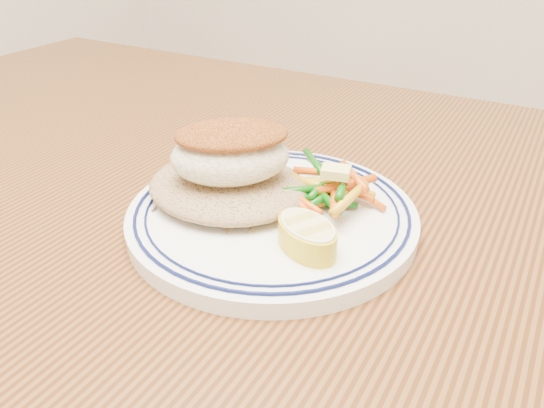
{
  "coord_description": "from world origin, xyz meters",
  "views": [
    {
      "loc": [
        0.2,
        -0.36,
        1.0
      ],
      "look_at": [
        -0.0,
        -0.0,
        0.77
      ],
      "focal_mm": 35.0,
      "sensor_mm": 36.0,
      "label": 1
    }
  ],
  "objects_px": {
    "vegetable_pile": "(327,189)",
    "dining_table": "(276,306)",
    "rice_pilaf": "(228,183)",
    "fish_fillet": "(230,151)",
    "lemon_wedge": "(307,235)",
    "plate": "(272,214)"
  },
  "relations": [
    {
      "from": "vegetable_pile",
      "to": "dining_table",
      "type": "bearing_deg",
      "value": -138.49
    },
    {
      "from": "rice_pilaf",
      "to": "vegetable_pile",
      "type": "relative_size",
      "value": 1.48
    },
    {
      "from": "dining_table",
      "to": "fish_fillet",
      "type": "xyz_separation_m",
      "value": [
        -0.04,
        -0.01,
        0.16
      ]
    },
    {
      "from": "dining_table",
      "to": "lemon_wedge",
      "type": "distance_m",
      "value": 0.14
    },
    {
      "from": "dining_table",
      "to": "lemon_wedge",
      "type": "height_order",
      "value": "lemon_wedge"
    },
    {
      "from": "rice_pilaf",
      "to": "lemon_wedge",
      "type": "distance_m",
      "value": 0.11
    },
    {
      "from": "rice_pilaf",
      "to": "lemon_wedge",
      "type": "xyz_separation_m",
      "value": [
        0.1,
        -0.04,
        -0.0
      ]
    },
    {
      "from": "vegetable_pile",
      "to": "lemon_wedge",
      "type": "height_order",
      "value": "vegetable_pile"
    },
    {
      "from": "lemon_wedge",
      "to": "vegetable_pile",
      "type": "bearing_deg",
      "value": 103.12
    },
    {
      "from": "plate",
      "to": "rice_pilaf",
      "type": "relative_size",
      "value": 1.71
    },
    {
      "from": "plate",
      "to": "fish_fillet",
      "type": "relative_size",
      "value": 2.0
    },
    {
      "from": "dining_table",
      "to": "plate",
      "type": "distance_m",
      "value": 0.11
    },
    {
      "from": "lemon_wedge",
      "to": "plate",
      "type": "bearing_deg",
      "value": 143.39
    },
    {
      "from": "fish_fillet",
      "to": "vegetable_pile",
      "type": "height_order",
      "value": "fish_fillet"
    },
    {
      "from": "rice_pilaf",
      "to": "fish_fillet",
      "type": "bearing_deg",
      "value": -25.55
    },
    {
      "from": "dining_table",
      "to": "rice_pilaf",
      "type": "bearing_deg",
      "value": -176.09
    },
    {
      "from": "dining_table",
      "to": "fish_fillet",
      "type": "height_order",
      "value": "fish_fillet"
    },
    {
      "from": "dining_table",
      "to": "fish_fillet",
      "type": "relative_size",
      "value": 11.65
    },
    {
      "from": "rice_pilaf",
      "to": "fish_fillet",
      "type": "xyz_separation_m",
      "value": [
        0.01,
        -0.0,
        0.03
      ]
    },
    {
      "from": "plate",
      "to": "fish_fillet",
      "type": "height_order",
      "value": "fish_fillet"
    },
    {
      "from": "dining_table",
      "to": "rice_pilaf",
      "type": "xyz_separation_m",
      "value": [
        -0.05,
        -0.0,
        0.13
      ]
    },
    {
      "from": "fish_fillet",
      "to": "vegetable_pile",
      "type": "xyz_separation_m",
      "value": [
        0.08,
        0.04,
        -0.03
      ]
    }
  ]
}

